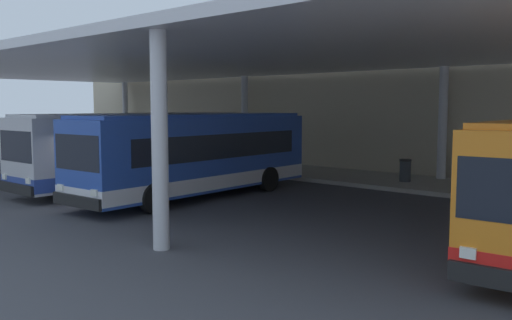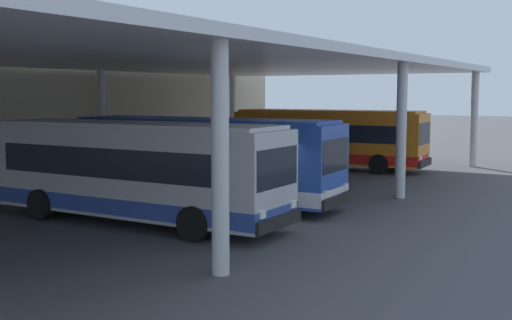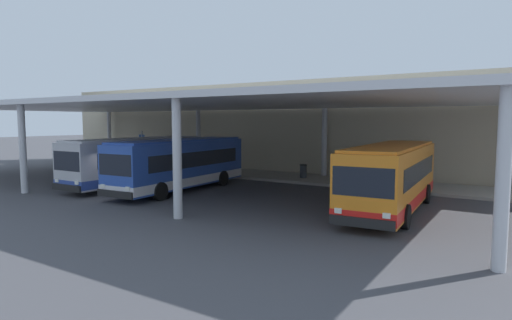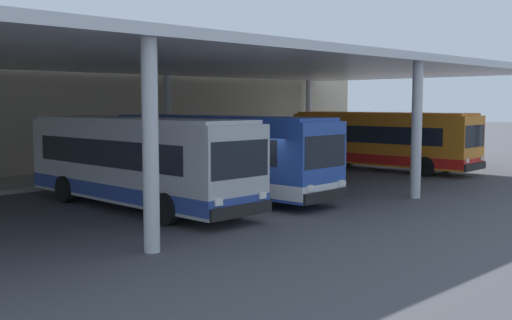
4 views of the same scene
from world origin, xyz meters
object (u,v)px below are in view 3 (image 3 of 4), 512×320
Objects in this scene: bus_middle_bay at (392,177)px; banner_sign at (142,146)px; bench_waiting at (355,174)px; bus_nearest_bay at (137,161)px; bus_second_bay at (180,164)px; trash_bin at (303,171)px.

banner_sign is (-24.44, 6.84, 0.32)m from bus_middle_bay.
bus_middle_bay is 5.92× the size of bench_waiting.
bus_nearest_bay is 3.82m from bus_second_bay.
bus_nearest_bay and bus_middle_bay have the same top height.
bus_nearest_bay is at bearing -144.26° from bench_waiting.
bus_second_bay reaches higher than trash_bin.
banner_sign is at bearing -178.26° from trash_bin.
bus_nearest_bay is 14.78m from bench_waiting.
bus_second_bay is 5.92× the size of bench_waiting.
bench_waiting is at bearing 120.33° from bus_middle_bay.
bench_waiting is (-4.52, 7.72, -0.99)m from bus_middle_bay.
banner_sign reaches higher than bus_nearest_bay.
trash_bin is (4.42, 8.17, -0.98)m from bus_second_bay.
trash_bin is at bearing 45.00° from bus_nearest_bay.
bus_nearest_bay is at bearing -176.89° from bus_middle_bay.
bus_second_bay is 14.05m from banner_sign.
trash_bin is at bearing 138.37° from bus_middle_bay.
trash_bin is at bearing -174.14° from bench_waiting.
bus_nearest_bay is 3.31× the size of banner_sign.
bus_second_bay is at bearing 0.99° from bus_nearest_bay.
bus_second_bay and bus_middle_bay have the same top height.
bus_nearest_bay reaches higher than bench_waiting.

